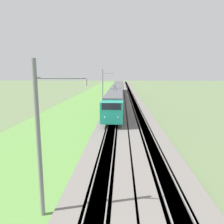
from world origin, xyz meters
TOP-DOWN VIEW (x-y plane):
  - ballast_main at (50.00, 0.00)m, footprint 240.00×4.40m
  - ballast_adjacent at (50.00, -4.26)m, footprint 240.00×4.40m
  - track_main at (50.00, 0.00)m, footprint 240.00×1.57m
  - track_adjacent at (50.00, -4.26)m, footprint 240.00×1.57m
  - grass_verge at (50.00, 7.14)m, footprint 240.00×12.71m
  - passenger_train at (53.91, 0.00)m, footprint 64.89×3.01m
  - catenary_mast_near at (4.71, 2.70)m, footprint 0.22×2.56m
  - catenary_mast_mid at (40.72, 2.70)m, footprint 0.22×2.56m

SIDE VIEW (x-z plane):
  - grass_verge at x=50.00m, z-range 0.00..0.12m
  - ballast_main at x=50.00m, z-range 0.00..0.30m
  - ballast_adjacent at x=50.00m, z-range 0.00..0.30m
  - track_main at x=50.00m, z-range -0.07..0.38m
  - track_adjacent at x=50.00m, z-range -0.07..0.38m
  - passenger_train at x=53.91m, z-range -0.16..4.93m
  - catenary_mast_near at x=4.71m, z-range 0.14..8.20m
  - catenary_mast_mid at x=40.72m, z-range 0.14..8.28m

